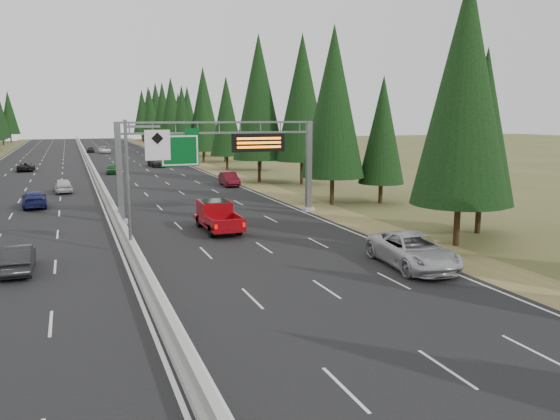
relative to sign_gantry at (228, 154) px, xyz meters
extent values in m
cube|color=black|center=(-8.92, 45.12, -5.23)|extent=(32.00, 260.00, 0.08)
cube|color=olive|center=(8.88, 45.12, -5.24)|extent=(3.60, 260.00, 0.06)
cube|color=#9A9A94|center=(-8.92, 45.12, -5.04)|extent=(0.70, 260.00, 0.30)
cube|color=#9A9A94|center=(-8.92, 45.12, -4.64)|extent=(0.30, 260.00, 0.60)
cube|color=slate|center=(-8.57, 0.12, -1.29)|extent=(0.45, 0.45, 7.80)
cube|color=#9A9A94|center=(-8.57, 0.12, -5.04)|extent=(0.90, 0.90, 0.30)
cube|color=slate|center=(7.28, 0.12, -1.29)|extent=(0.45, 0.45, 7.80)
cube|color=#9A9A94|center=(7.28, 0.12, -5.04)|extent=(0.90, 0.90, 0.30)
cube|color=slate|center=(-0.64, 0.12, 2.53)|extent=(15.85, 0.35, 0.16)
cube|color=slate|center=(-0.64, 0.12, 1.69)|extent=(15.85, 0.35, 0.16)
cube|color=#054C19|center=(-3.92, -0.13, 0.36)|extent=(3.00, 0.10, 2.50)
cube|color=silver|center=(-3.92, -0.19, 0.36)|extent=(2.85, 0.02, 2.35)
cube|color=#054C19|center=(-2.92, -0.13, 1.86)|extent=(1.10, 0.10, 0.45)
cube|color=black|center=(2.58, -0.18, 0.86)|extent=(4.50, 0.40, 1.50)
cube|color=orange|center=(2.58, -0.40, 1.21)|extent=(3.80, 0.02, 0.18)
cube|color=orange|center=(2.58, -0.40, 0.86)|extent=(3.80, 0.02, 0.18)
cube|color=orange|center=(2.58, -0.40, 0.51)|extent=(3.80, 0.02, 0.18)
cylinder|color=slate|center=(-8.92, -9.88, -1.19)|extent=(0.20, 0.20, 8.00)
cube|color=#9A9A94|center=(-8.92, -9.88, -5.09)|extent=(0.50, 0.50, 0.20)
cube|color=slate|center=(-7.92, -9.88, 2.41)|extent=(2.00, 0.15, 0.15)
cube|color=silver|center=(-7.12, -10.00, 1.31)|extent=(1.50, 0.06, 1.80)
cylinder|color=black|center=(11.00, -15.02, -3.90)|extent=(0.40, 0.40, 2.73)
cone|color=black|center=(11.00, -15.02, 4.63)|extent=(6.15, 6.15, 14.34)
cylinder|color=black|center=(15.00, -12.40, -4.23)|extent=(0.40, 0.40, 2.08)
cone|color=black|center=(15.00, -12.40, 2.26)|extent=(4.67, 4.67, 10.90)
cylinder|color=black|center=(10.93, 2.82, -3.94)|extent=(0.40, 0.40, 2.65)
cone|color=black|center=(10.93, 2.82, 4.34)|extent=(5.96, 5.96, 13.91)
cylinder|color=black|center=(15.71, 1.97, -4.30)|extent=(0.40, 0.40, 1.94)
cone|color=black|center=(15.71, 1.97, 1.75)|extent=(4.36, 4.36, 10.16)
cylinder|color=black|center=(10.28, 22.10, -3.80)|extent=(0.40, 0.40, 2.93)
cone|color=black|center=(10.28, 22.10, 5.36)|extent=(6.60, 6.60, 15.39)
cylinder|color=black|center=(14.58, 18.50, -3.82)|extent=(0.40, 0.40, 2.90)
cone|color=black|center=(14.58, 18.50, 5.24)|extent=(6.52, 6.52, 15.21)
cylinder|color=black|center=(10.71, 38.66, -4.12)|extent=(0.40, 0.40, 2.30)
cone|color=black|center=(10.71, 38.66, 3.06)|extent=(5.17, 5.17, 12.06)
cylinder|color=black|center=(15.59, 37.00, -4.26)|extent=(0.40, 0.40, 2.02)
cone|color=black|center=(15.59, 37.00, 2.05)|extent=(4.55, 4.55, 10.61)
cylinder|color=black|center=(10.58, 53.95, -4.22)|extent=(0.40, 0.40, 2.11)
cone|color=black|center=(10.58, 53.95, 2.37)|extent=(4.74, 4.74, 11.06)
cylinder|color=black|center=(14.95, 55.14, -4.17)|extent=(0.40, 0.40, 2.21)
cone|color=black|center=(14.95, 55.14, 2.73)|extent=(4.96, 4.96, 11.58)
cylinder|color=black|center=(10.11, 70.16, -4.10)|extent=(0.40, 0.40, 2.34)
cone|color=black|center=(10.11, 70.16, 3.21)|extent=(5.27, 5.27, 12.29)
cylinder|color=black|center=(14.65, 70.39, -3.79)|extent=(0.40, 0.40, 2.95)
cone|color=black|center=(14.65, 70.39, 5.44)|extent=(6.64, 6.64, 15.50)
cylinder|color=black|center=(10.86, 86.84, -3.88)|extent=(0.40, 0.40, 2.78)
cone|color=black|center=(10.86, 86.84, 4.79)|extent=(6.24, 6.24, 14.57)
cylinder|color=black|center=(14.71, 87.05, -4.04)|extent=(0.40, 0.40, 2.46)
cone|color=black|center=(14.71, 87.05, 3.66)|extent=(5.54, 5.54, 12.93)
cylinder|color=black|center=(11.80, 105.15, -3.89)|extent=(0.40, 0.40, 2.77)
cone|color=black|center=(11.80, 105.15, 4.76)|extent=(6.22, 6.22, 14.52)
cylinder|color=black|center=(15.86, 104.41, -4.10)|extent=(0.40, 0.40, 2.33)
cone|color=black|center=(15.86, 104.41, 3.18)|extent=(5.25, 5.25, 12.24)
cylinder|color=black|center=(10.41, 118.38, -4.00)|extent=(0.40, 0.40, 2.53)
cone|color=black|center=(10.41, 118.38, 3.90)|extent=(5.69, 5.69, 13.28)
cylinder|color=black|center=(15.50, 118.86, -4.25)|extent=(0.40, 0.40, 2.03)
cone|color=black|center=(15.50, 118.86, 2.10)|extent=(4.57, 4.57, 10.67)
cylinder|color=black|center=(10.62, 137.99, -3.92)|extent=(0.40, 0.40, 2.69)
cone|color=black|center=(10.62, 137.99, 4.48)|extent=(6.05, 6.05, 14.12)
cylinder|color=black|center=(14.70, 135.98, -3.75)|extent=(0.40, 0.40, 3.04)
cone|color=black|center=(14.70, 135.98, 5.74)|extent=(6.83, 6.83, 15.94)
cylinder|color=black|center=(11.90, 151.53, -4.00)|extent=(0.40, 0.40, 2.53)
cone|color=black|center=(11.90, 151.53, 3.90)|extent=(5.69, 5.69, 13.28)
cylinder|color=black|center=(15.09, 155.38, -3.76)|extent=(0.40, 0.40, 3.01)
cone|color=black|center=(15.09, 155.38, 5.65)|extent=(6.77, 6.77, 15.81)
cylinder|color=black|center=(-29.75, 135.27, -4.24)|extent=(0.40, 0.40, 2.06)
cone|color=black|center=(-29.75, 135.27, 2.21)|extent=(4.64, 4.64, 10.84)
cylinder|color=black|center=(-29.34, 154.19, -3.95)|extent=(0.40, 0.40, 2.64)
cone|color=black|center=(-29.34, 154.19, 4.29)|extent=(5.93, 5.93, 13.84)
imported|color=#B5B4B9|center=(5.26, -18.52, -4.27)|extent=(3.65, 6.85, 1.83)
cylinder|color=black|center=(-3.27, -7.27, -4.73)|extent=(0.34, 0.91, 0.91)
cylinder|color=black|center=(-1.34, -7.27, -4.73)|extent=(0.34, 0.91, 0.91)
cylinder|color=black|center=(-3.27, -3.53, -4.73)|extent=(0.34, 0.91, 0.91)
cylinder|color=black|center=(-1.34, -3.53, -4.73)|extent=(0.34, 0.91, 0.91)
cube|color=#970910|center=(-2.30, -5.34, -4.56)|extent=(2.27, 6.36, 0.34)
cube|color=#970910|center=(-2.30, -4.32, -3.77)|extent=(2.16, 2.50, 1.25)
cube|color=black|center=(-2.30, -4.32, -3.43)|extent=(1.93, 2.16, 0.62)
cube|color=#970910|center=(-3.38, -7.05, -4.17)|extent=(0.11, 2.73, 0.68)
cube|color=#970910|center=(-1.22, -7.05, -4.17)|extent=(0.11, 2.73, 0.68)
cube|color=#970910|center=(-2.30, -8.41, -4.17)|extent=(2.27, 0.11, 0.68)
imported|color=#14581F|center=(-6.38, 39.12, -4.52)|extent=(1.98, 4.09, 1.34)
imported|color=#500B15|center=(5.58, 19.47, -4.38)|extent=(1.98, 4.98, 1.61)
imported|color=black|center=(1.35, 48.19, -4.40)|extent=(2.69, 5.60, 1.57)
imported|color=white|center=(-4.56, 86.29, -4.43)|extent=(2.53, 5.46, 1.52)
imported|color=black|center=(-7.42, 90.13, -4.51)|extent=(1.92, 4.08, 1.35)
imported|color=black|center=(-14.98, -11.84, -4.44)|extent=(1.61, 4.55, 1.50)
imported|color=navy|center=(-15.28, 10.86, -4.44)|extent=(2.37, 5.24, 1.49)
imported|color=silver|center=(-12.91, 20.41, -4.42)|extent=(2.19, 4.67, 1.55)
imported|color=black|center=(-18.29, 47.75, -4.52)|extent=(2.34, 4.87, 1.34)
camera|label=1|loc=(-12.06, -43.06, 3.00)|focal=35.00mm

